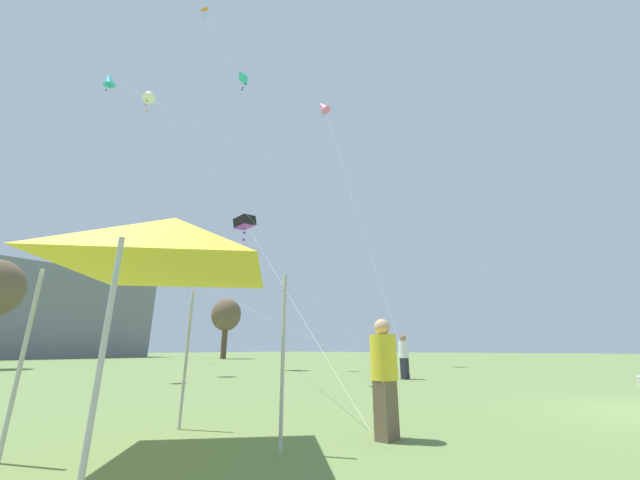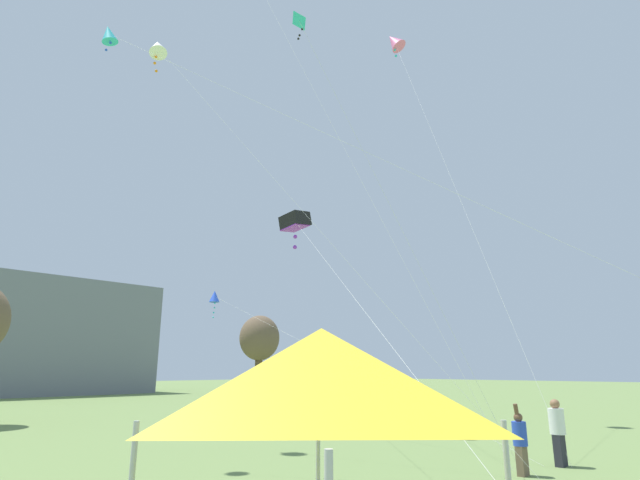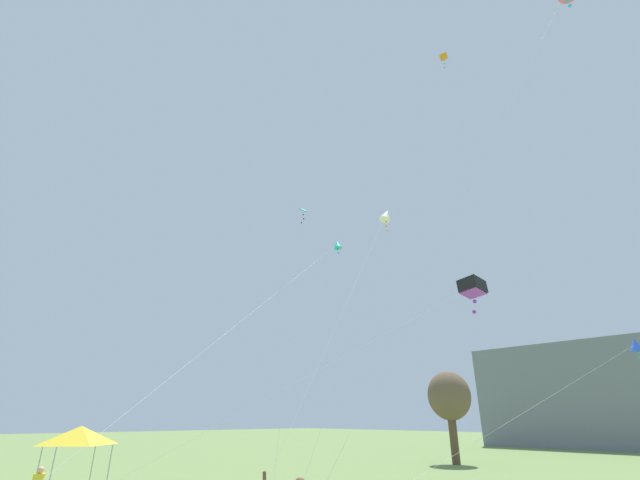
% 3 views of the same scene
% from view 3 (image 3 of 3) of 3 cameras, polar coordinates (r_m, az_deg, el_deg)
% --- Properties ---
extents(distant_building, '(33.65, 12.38, 11.87)m').
position_cam_3_polar(distant_building, '(64.63, 36.72, -16.09)').
color(distant_building, slate).
rests_on(distant_building, ground).
extents(tree_near_right, '(3.41, 3.41, 6.88)m').
position_cam_3_polar(tree_near_right, '(38.36, 16.85, -19.37)').
color(tree_near_right, brown).
rests_on(tree_near_right, ground).
extents(festival_tent, '(2.45, 2.45, 2.97)m').
position_cam_3_polar(festival_tent, '(23.35, -29.38, -21.76)').
color(festival_tent, '#B7B7BC').
rests_on(festival_tent, ground).
extents(kite_black_box_0, '(10.16, 15.54, 9.92)m').
position_cam_3_polar(kite_black_box_0, '(23.20, 19.62, -5.98)').
color(kite_black_box_0, silver).
rests_on(kite_black_box_0, ground).
extents(kite_cyan_diamond_1, '(11.59, 21.16, 15.03)m').
position_cam_3_polar(kite_cyan_diamond_1, '(30.11, 2.28, -0.63)').
color(kite_cyan_diamond_1, silver).
rests_on(kite_cyan_diamond_1, ground).
extents(kite_blue_diamond_2, '(4.93, 23.36, 7.83)m').
position_cam_3_polar(kite_blue_diamond_2, '(32.85, 36.44, -11.18)').
color(kite_blue_diamond_2, silver).
rests_on(kite_blue_diamond_2, ground).
extents(kite_white_diamond_3, '(4.70, 14.15, 17.19)m').
position_cam_3_polar(kite_white_diamond_3, '(30.63, 8.79, 3.27)').
color(kite_white_diamond_3, silver).
rests_on(kite_white_diamond_3, ground).
extents(kite_orange_delta_5, '(0.71, 15.72, 30.26)m').
position_cam_3_polar(kite_orange_delta_5, '(37.74, 15.92, 21.98)').
color(kite_orange_delta_5, silver).
rests_on(kite_orange_delta_5, ground).
extents(kite_cyan_delta_6, '(4.10, 4.71, 13.99)m').
position_cam_3_polar(kite_cyan_delta_6, '(23.11, -2.29, 3.25)').
color(kite_cyan_delta_6, silver).
rests_on(kite_cyan_delta_6, ground).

